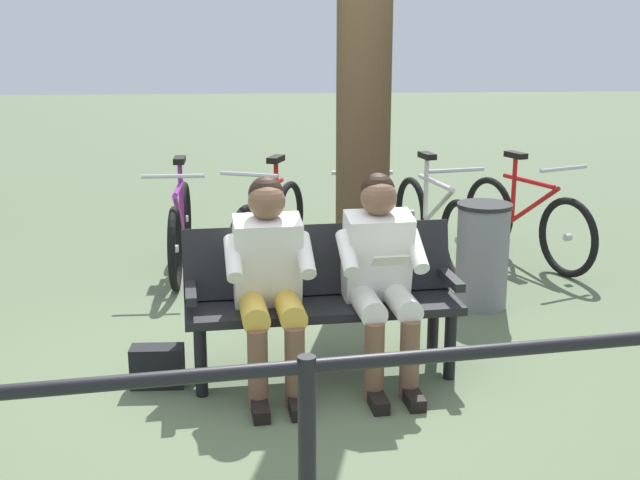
{
  "coord_description": "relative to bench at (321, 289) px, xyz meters",
  "views": [
    {
      "loc": [
        0.08,
        4.62,
        2.04
      ],
      "look_at": [
        -0.26,
        -0.3,
        0.75
      ],
      "focal_mm": 47.21,
      "sensor_mm": 36.0,
      "label": 1
    }
  ],
  "objects": [
    {
      "name": "ground_plane",
      "position": [
        0.25,
        0.08,
        -0.51
      ],
      "size": [
        40.0,
        40.0,
        0.0
      ],
      "primitive_type": "plane",
      "color": "#566647"
    },
    {
      "name": "bench",
      "position": [
        0.0,
        0.0,
        0.0
      ],
      "size": [
        1.64,
        0.63,
        0.87
      ],
      "rotation": [
        0.0,
        0.0,
        0.1
      ],
      "color": "black",
      "rests_on": "ground"
    },
    {
      "name": "person_reading",
      "position": [
        -0.33,
        0.13,
        0.16
      ],
      "size": [
        0.52,
        0.79,
        1.2
      ],
      "rotation": [
        0.0,
        0.0,
        0.1
      ],
      "color": "white",
      "rests_on": "ground"
    },
    {
      "name": "person_companion",
      "position": [
        0.3,
        0.19,
        0.16
      ],
      "size": [
        0.52,
        0.79,
        1.2
      ],
      "rotation": [
        0.0,
        0.0,
        0.1
      ],
      "color": "white",
      "rests_on": "ground"
    },
    {
      "name": "handbag",
      "position": [
        0.95,
        0.17,
        -0.39
      ],
      "size": [
        0.3,
        0.15,
        0.24
      ],
      "primitive_type": "cube",
      "rotation": [
        0.0,
        0.0,
        -0.02
      ],
      "color": "black",
      "rests_on": "ground"
    },
    {
      "name": "tree_trunk",
      "position": [
        -0.4,
        -1.32,
        1.2
      ],
      "size": [
        0.39,
        0.39,
        3.41
      ],
      "primitive_type": "cylinder",
      "color": "#4C3823",
      "rests_on": "ground"
    },
    {
      "name": "litter_bin",
      "position": [
        -1.25,
        -1.07,
        -0.12
      ],
      "size": [
        0.4,
        0.4,
        0.78
      ],
      "color": "slate",
      "rests_on": "ground"
    },
    {
      "name": "bicycle_blue",
      "position": [
        -1.93,
        -2.24,
        -0.15
      ],
      "size": [
        0.75,
        1.57,
        0.94
      ],
      "rotation": [
        0.0,
        0.0,
        1.98
      ],
      "color": "black",
      "rests_on": "ground"
    },
    {
      "name": "bicycle_black",
      "position": [
        -1.13,
        -2.25,
        -0.15
      ],
      "size": [
        0.53,
        1.65,
        0.94
      ],
      "rotation": [
        0.0,
        0.0,
        1.78
      ],
      "color": "black",
      "rests_on": "ground"
    },
    {
      "name": "bicycle_red",
      "position": [
        -0.46,
        -2.2,
        -0.15
      ],
      "size": [
        0.48,
        1.68,
        0.94
      ],
      "rotation": [
        0.0,
        0.0,
        1.53
      ],
      "color": "black",
      "rests_on": "ground"
    },
    {
      "name": "bicycle_orange",
      "position": [
        0.29,
        -2.15,
        -0.15
      ],
      "size": [
        0.71,
        1.59,
        0.94
      ],
      "rotation": [
        0.0,
        0.0,
        1.2
      ],
      "color": "black",
      "rests_on": "ground"
    },
    {
      "name": "bicycle_green",
      "position": [
        1.02,
        -2.15,
        -0.15
      ],
      "size": [
        0.48,
        1.68,
        0.94
      ],
      "rotation": [
        0.0,
        0.0,
        1.58
      ],
      "color": "black",
      "rests_on": "ground"
    },
    {
      "name": "railing_fence",
      "position": [
        0.18,
        1.84,
        0.1
      ],
      "size": [
        3.73,
        0.59,
        0.85
      ],
      "rotation": [
        0.0,
        0.0,
        0.14
      ],
      "color": "black",
      "rests_on": "ground"
    }
  ]
}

